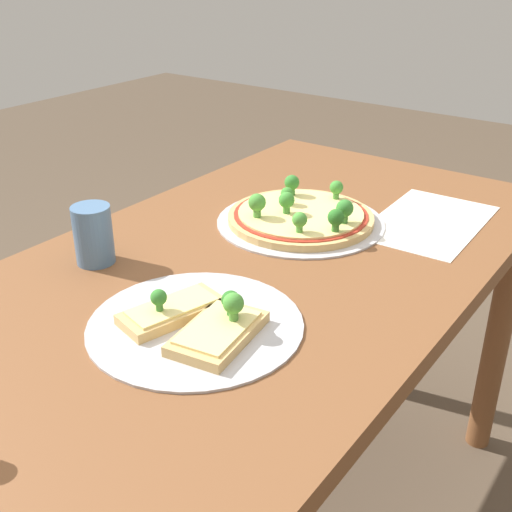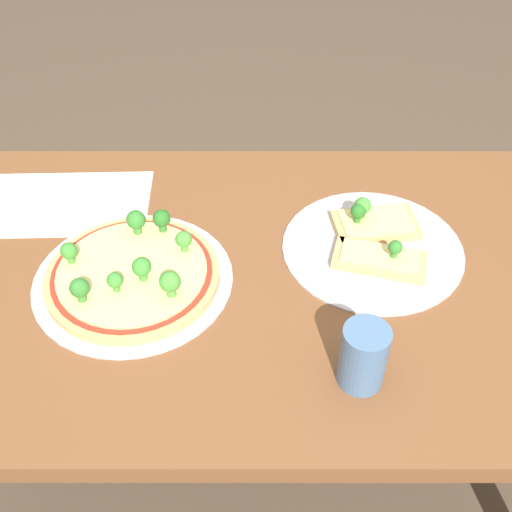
% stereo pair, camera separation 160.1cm
% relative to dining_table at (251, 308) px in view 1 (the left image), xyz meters
% --- Properties ---
extents(dining_table, '(1.36, 0.72, 0.71)m').
position_rel_dining_table_xyz_m(dining_table, '(0.00, 0.00, 0.00)').
color(dining_table, brown).
rests_on(dining_table, ground_plane).
extents(pizza_tray_whole, '(0.33, 0.33, 0.07)m').
position_rel_dining_table_xyz_m(pizza_tray_whole, '(0.20, 0.02, 0.11)').
color(pizza_tray_whole, '#B7B7BC').
rests_on(pizza_tray_whole, dining_table).
extents(pizza_tray_slice, '(0.32, 0.32, 0.07)m').
position_rel_dining_table_xyz_m(pizza_tray_slice, '(-0.22, -0.06, 0.11)').
color(pizza_tray_slice, '#B7B7BC').
rests_on(pizza_tray_slice, dining_table).
extents(drinking_cup, '(0.07, 0.07, 0.10)m').
position_rel_dining_table_xyz_m(drinking_cup, '(-0.16, 0.22, 0.15)').
color(drinking_cup, '#4C7099').
rests_on(drinking_cup, dining_table).
extents(paper_menu, '(0.31, 0.20, 0.00)m').
position_rel_dining_table_xyz_m(paper_menu, '(0.35, -0.18, 0.10)').
color(paper_menu, white).
rests_on(paper_menu, dining_table).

